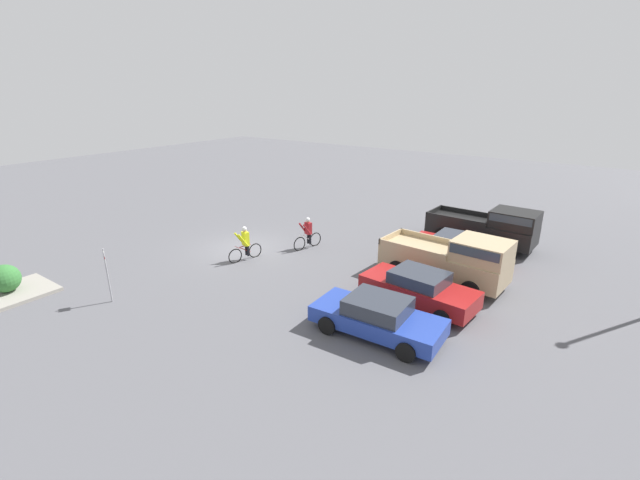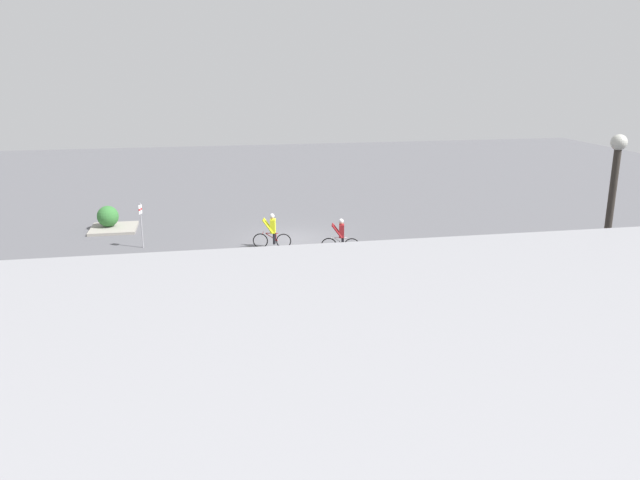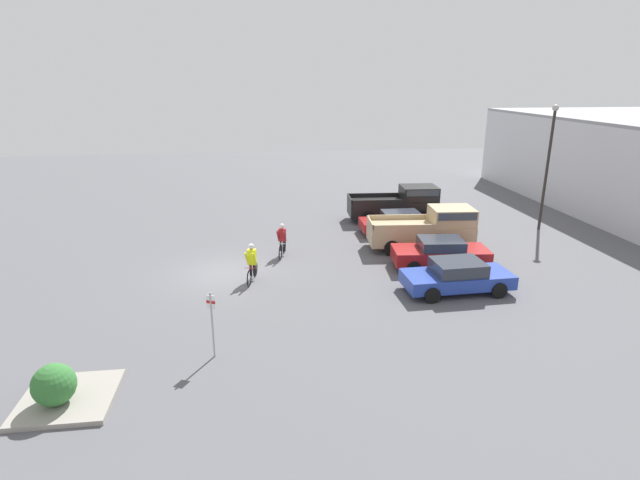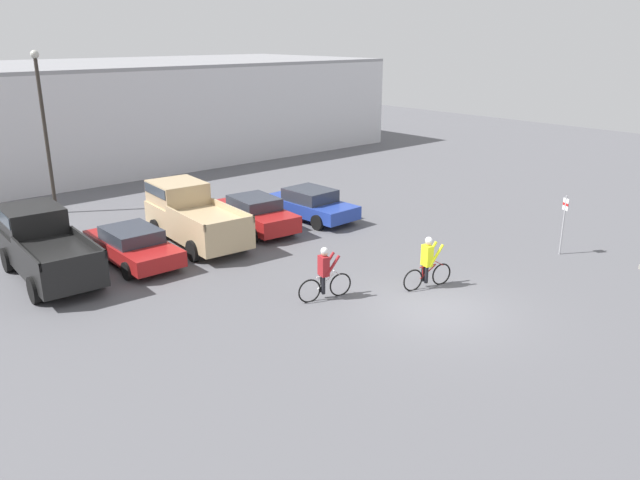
# 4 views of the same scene
# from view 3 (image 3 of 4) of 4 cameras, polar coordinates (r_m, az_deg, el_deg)

# --- Properties ---
(ground_plane) EXTENTS (80.00, 80.00, 0.00)m
(ground_plane) POSITION_cam_3_polar(r_m,az_deg,el_deg) (23.57, -10.89, -3.71)
(ground_plane) COLOR #56565B
(pickup_truck_0) EXTENTS (2.44, 5.61, 2.17)m
(pickup_truck_0) POSITION_cam_3_polar(r_m,az_deg,el_deg) (31.87, 9.15, 4.23)
(pickup_truck_0) COLOR black
(pickup_truck_0) RESTS_ON ground_plane
(sedan_0) EXTENTS (2.04, 4.65, 1.28)m
(sedan_0) POSITION_cam_3_polar(r_m,az_deg,el_deg) (29.22, 9.21, 2.00)
(sedan_0) COLOR maroon
(sedan_0) RESTS_ON ground_plane
(pickup_truck_1) EXTENTS (2.56, 5.52, 2.22)m
(pickup_truck_1) POSITION_cam_3_polar(r_m,az_deg,el_deg) (26.71, 12.37, 1.38)
(pickup_truck_1) COLOR tan
(pickup_truck_1) RESTS_ON ground_plane
(sedan_1) EXTENTS (2.28, 4.60, 1.42)m
(sedan_1) POSITION_cam_3_polar(r_m,az_deg,el_deg) (24.24, 13.58, -1.46)
(sedan_1) COLOR maroon
(sedan_1) RESTS_ON ground_plane
(sedan_2) EXTENTS (2.16, 4.57, 1.37)m
(sedan_2) POSITION_cam_3_polar(r_m,az_deg,el_deg) (21.72, 15.40, -4.00)
(sedan_2) COLOR #233D9E
(sedan_2) RESTS_ON ground_plane
(cyclist_0) EXTENTS (1.86, 0.57, 1.75)m
(cyclist_0) POSITION_cam_3_polar(r_m,az_deg,el_deg) (22.18, -7.79, -2.56)
(cyclist_0) COLOR black
(cyclist_0) RESTS_ON ground_plane
(cyclist_1) EXTENTS (1.82, 0.56, 1.72)m
(cyclist_1) POSITION_cam_3_polar(r_m,az_deg,el_deg) (25.15, -4.34, -0.01)
(cyclist_1) COLOR black
(cyclist_1) RESTS_ON ground_plane
(fire_lane_sign) EXTENTS (0.15, 0.28, 2.26)m
(fire_lane_sign) POSITION_cam_3_polar(r_m,az_deg,el_deg) (16.28, -12.25, -8.75)
(fire_lane_sign) COLOR #9E9EA3
(fire_lane_sign) RESTS_ON ground_plane
(lamppost) EXTENTS (0.36, 0.36, 7.21)m
(lamppost) POSITION_cam_3_polar(r_m,az_deg,el_deg) (31.77, 24.65, 8.43)
(lamppost) COLOR #2D2823
(lamppost) RESTS_ON ground_plane
(curb_island) EXTENTS (2.44, 2.51, 0.15)m
(curb_island) POSITION_cam_3_polar(r_m,az_deg,el_deg) (16.19, -26.80, -15.86)
(curb_island) COLOR gray
(curb_island) RESTS_ON ground_plane
(shrub) EXTENTS (1.15, 1.15, 1.15)m
(shrub) POSITION_cam_3_polar(r_m,az_deg,el_deg) (15.70, -28.13, -14.38)
(shrub) COLOR #337033
(shrub) RESTS_ON curb_island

